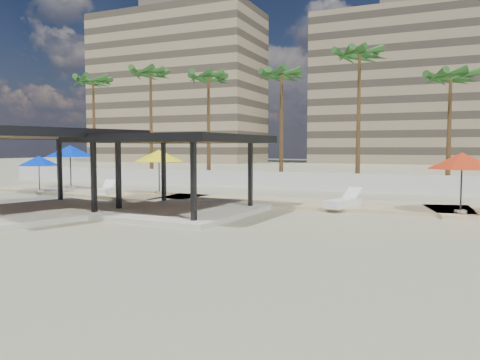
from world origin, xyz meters
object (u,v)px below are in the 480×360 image
Objects in this scene: pavilion_central at (176,167)px; umbrella_c at (462,161)px; lounger_a at (105,190)px; pavilion_west at (32,164)px; umbrella_a at (70,151)px; lounger_b at (344,203)px.

pavilion_central is 1.95× the size of umbrella_c.
pavilion_central reaches higher than umbrella_c.
pavilion_central is 9.35m from lounger_a.
pavilion_west is 11.68m from umbrella_a.
pavilion_west is at bearing -152.06° from pavilion_central.
umbrella_a is at bearing 143.35° from pavilion_west.
pavilion_central is at bearing -28.33° from umbrella_a.
lounger_b reaches higher than lounger_a.
pavilion_west is 14.29m from lounger_b.
umbrella_a is at bearing 101.08° from lounger_b.
umbrella_c is at bearing -7.05° from umbrella_a.
umbrella_a is 1.50× the size of lounger_b.
pavilion_west is at bearing -159.75° from umbrella_c.
umbrella_c is (17.55, 6.48, 0.17)m from pavilion_west.
pavilion_west is at bearing 174.72° from lounger_a.
lounger_b is (14.66, -0.86, 0.02)m from lounger_a.
pavilion_west reaches higher than umbrella_a.
pavilion_central is 0.79× the size of pavilion_west.
pavilion_central is at bearing -141.80° from lounger_a.
umbrella_c is 19.76m from lounger_a.
pavilion_west is 7.90m from lounger_a.
umbrella_c is at bearing 37.95° from pavilion_west.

